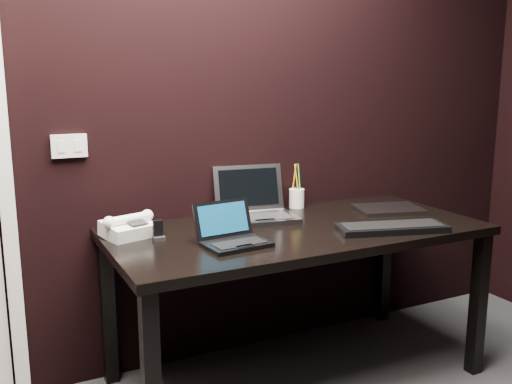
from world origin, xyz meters
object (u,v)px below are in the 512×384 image
ext_keyboard (392,228)px  closed_laptop (388,209)px  desk (297,244)px  silver_laptop (256,209)px  netbook (233,237)px  desk_phone (128,227)px  pen_cup (297,197)px  mobile_phone (158,233)px

ext_keyboard → closed_laptop: bearing=52.8°
desk → silver_laptop: (-0.10, 0.23, 0.12)m
netbook → desk_phone: (-0.35, 0.30, 0.01)m
netbook → closed_laptop: 0.97m
desk → closed_laptop: size_ratio=4.53×
ext_keyboard → pen_cup: pen_cup is taller
desk_phone → mobile_phone: 0.15m
desk → mobile_phone: 0.64m
desk_phone → ext_keyboard: bearing=-21.7°
netbook → silver_laptop: size_ratio=0.71×
netbook → ext_keyboard: (0.72, -0.12, -0.02)m
silver_laptop → mobile_phone: bearing=-164.4°
desk → closed_laptop: bearing=6.1°
mobile_phone → desk_phone: bearing=133.6°
ext_keyboard → netbook: bearing=170.2°
desk_phone → pen_cup: size_ratio=1.04×
closed_laptop → silver_laptop: bearing=166.1°
mobile_phone → pen_cup: (0.83, 0.27, 0.02)m
desk_phone → mobile_phone: (0.10, -0.11, -0.01)m
pen_cup → desk: bearing=-119.9°
closed_laptop → desk_phone: size_ratio=1.55×
mobile_phone → desk: bearing=-7.2°
ext_keyboard → desk_phone: desk_phone is taller
netbook → ext_keyboard: netbook is taller
netbook → mobile_phone: bearing=142.2°
netbook → ext_keyboard: bearing=-9.8°
desk → silver_laptop: silver_laptop is taller
pen_cup → closed_laptop: bearing=-37.8°
silver_laptop → mobile_phone: size_ratio=4.63×
netbook → ext_keyboard: size_ratio=0.54×
mobile_phone → silver_laptop: bearing=15.6°
netbook → pen_cup: bearing=38.9°
desk → pen_cup: pen_cup is taller
closed_laptop → pen_cup: size_ratio=1.62×
desk_phone → pen_cup: 0.95m
desk → mobile_phone: bearing=172.8°
netbook → pen_cup: pen_cup is taller
netbook → silver_laptop: silver_laptop is taller
netbook → ext_keyboard: 0.73m
netbook → closed_laptop: bearing=10.6°
ext_keyboard → closed_laptop: (0.23, 0.30, -0.00)m
desk → desk_phone: (-0.73, 0.19, 0.12)m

